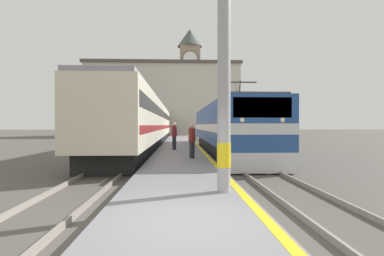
{
  "coord_description": "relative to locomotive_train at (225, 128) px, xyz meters",
  "views": [
    {
      "loc": [
        -0.09,
        -5.14,
        1.98
      ],
      "look_at": [
        1.25,
        24.99,
        1.7
      ],
      "focal_mm": 28.0,
      "sensor_mm": 36.0,
      "label": 1
    }
  ],
  "objects": [
    {
      "name": "clock_tower",
      "position": [
        -0.87,
        43.77,
        10.49
      ],
      "size": [
        5.33,
        5.33,
        22.81
      ],
      "color": "gray",
      "rests_on": "ground"
    },
    {
      "name": "person_on_platform",
      "position": [
        -2.61,
        -6.37,
        -0.5
      ],
      "size": [
        0.34,
        0.34,
        1.69
      ],
      "color": "#23232D",
      "rests_on": "platform"
    },
    {
      "name": "ground_plane",
      "position": [
        -3.17,
        14.05,
        -1.75
      ],
      "size": [
        200.0,
        200.0,
        0.0
      ],
      "primitive_type": "plane",
      "color": "#514C47"
    },
    {
      "name": "rail_track_far",
      "position": [
        -6.17,
        9.05,
        -1.72
      ],
      "size": [
        2.84,
        140.0,
        0.16
      ],
      "color": "#514C47",
      "rests_on": "ground"
    },
    {
      "name": "station_building",
      "position": [
        -6.05,
        33.06,
        4.83
      ],
      "size": [
        27.48,
        6.89,
        13.11
      ],
      "color": "beige",
      "rests_on": "ground"
    },
    {
      "name": "rail_track_near",
      "position": [
        0.0,
        9.05,
        -1.72
      ],
      "size": [
        2.84,
        140.0,
        0.16
      ],
      "color": "#514C47",
      "rests_on": "ground"
    },
    {
      "name": "passenger_train",
      "position": [
        -6.17,
        9.37,
        0.45
      ],
      "size": [
        2.92,
        39.54,
        4.09
      ],
      "color": "black",
      "rests_on": "ground"
    },
    {
      "name": "platform",
      "position": [
        -3.17,
        9.05,
        -1.57
      ],
      "size": [
        3.13,
        140.0,
        0.36
      ],
      "color": "slate",
      "rests_on": "ground"
    },
    {
      "name": "catenary_mast",
      "position": [
        -2.11,
        -13.84,
        2.84
      ],
      "size": [
        2.48,
        0.34,
        8.66
      ],
      "color": "#9E9EA3",
      "rests_on": "platform"
    },
    {
      "name": "second_waiting_passenger",
      "position": [
        -3.57,
        -1.28,
        -0.43
      ],
      "size": [
        0.34,
        0.34,
        1.82
      ],
      "color": "#23232D",
      "rests_on": "platform"
    },
    {
      "name": "locomotive_train",
      "position": [
        0.0,
        0.0,
        0.0
      ],
      "size": [
        2.92,
        19.32,
        4.38
      ],
      "color": "black",
      "rests_on": "ground"
    }
  ]
}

